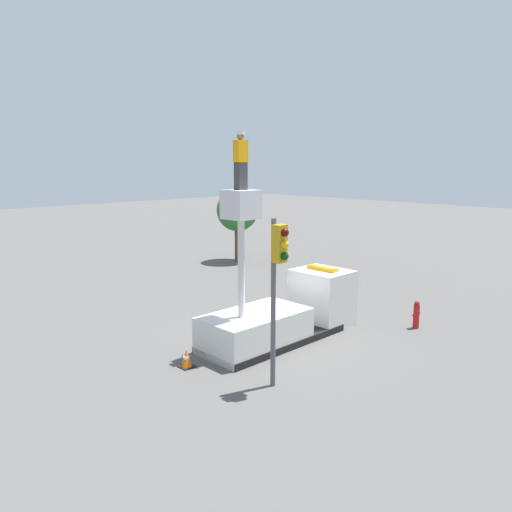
{
  "coord_description": "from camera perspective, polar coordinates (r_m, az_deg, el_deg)",
  "views": [
    {
      "loc": [
        -11.94,
        -11.41,
        6.12
      ],
      "look_at": [
        -1.99,
        -1.21,
        3.45
      ],
      "focal_mm": 35.0,
      "sensor_mm": 36.0,
      "label": 1
    }
  ],
  "objects": [
    {
      "name": "traffic_light_pole",
      "position": [
        13.23,
        2.48,
        -1.59
      ],
      "size": [
        0.34,
        0.57,
        4.69
      ],
      "color": "#515156",
      "rests_on": "ground"
    },
    {
      "name": "traffic_cone_rear",
      "position": [
        15.59,
        -7.95,
        -11.55
      ],
      "size": [
        0.43,
        0.43,
        0.56
      ],
      "color": "black",
      "rests_on": "ground"
    },
    {
      "name": "tree_left_bg",
      "position": [
        31.08,
        -2.15,
        5.17
      ],
      "size": [
        2.59,
        2.59,
        4.51
      ],
      "color": "brown",
      "rests_on": "ground"
    },
    {
      "name": "fire_hydrant",
      "position": [
        19.74,
        17.86,
        -6.39
      ],
      "size": [
        0.47,
        0.23,
        1.06
      ],
      "color": "red",
      "rests_on": "ground"
    },
    {
      "name": "ground_plane",
      "position": [
        17.61,
        1.93,
        -9.73
      ],
      "size": [
        120.0,
        120.0,
        0.0
      ],
      "primitive_type": "plane",
      "color": "#565451"
    },
    {
      "name": "worker",
      "position": [
        15.49,
        -1.76,
        10.81
      ],
      "size": [
        0.4,
        0.26,
        1.75
      ],
      "color": "#38383D",
      "rests_on": "bucket_truck"
    },
    {
      "name": "bucket_truck",
      "position": [
        17.7,
        3.18,
        -6.56
      ],
      "size": [
        6.28,
        2.09,
        5.3
      ],
      "color": "black",
      "rests_on": "ground"
    }
  ]
}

